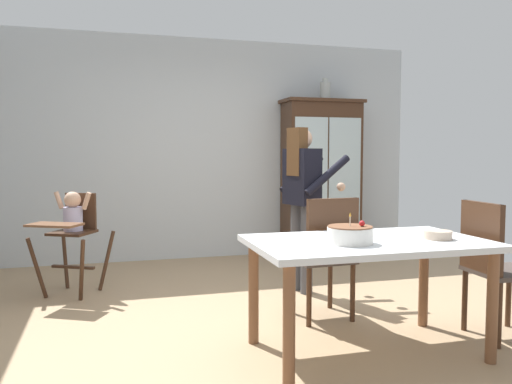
# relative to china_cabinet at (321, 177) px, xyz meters

# --- Properties ---
(ground_plane) EXTENTS (6.24, 6.24, 0.00)m
(ground_plane) POSITION_rel_china_cabinet_xyz_m (-1.39, -2.37, -0.99)
(ground_plane) COLOR tan
(wall_back) EXTENTS (5.32, 0.06, 2.70)m
(wall_back) POSITION_rel_china_cabinet_xyz_m (-1.39, 0.26, 0.36)
(wall_back) COLOR silver
(wall_back) RESTS_ON ground_plane
(china_cabinet) EXTENTS (1.02, 0.48, 1.97)m
(china_cabinet) POSITION_rel_china_cabinet_xyz_m (0.00, 0.00, 0.00)
(china_cabinet) COLOR #422819
(china_cabinet) RESTS_ON ground_plane
(ceramic_vase) EXTENTS (0.13, 0.13, 0.27)m
(ceramic_vase) POSITION_rel_china_cabinet_xyz_m (0.05, 0.00, 1.10)
(ceramic_vase) COLOR #B2B7B2
(ceramic_vase) RESTS_ON china_cabinet
(high_chair_with_toddler) EXTENTS (0.78, 0.84, 0.95)m
(high_chair_with_toddler) POSITION_rel_china_cabinet_xyz_m (-2.95, -1.12, -0.34)
(high_chair_with_toddler) COLOR #422819
(high_chair_with_toddler) RESTS_ON ground_plane
(adult_person) EXTENTS (0.59, 0.57, 1.53)m
(adult_person) POSITION_rel_china_cabinet_xyz_m (-0.89, -1.62, -0.02)
(adult_person) COLOR #47474C
(adult_person) RESTS_ON ground_plane
(dining_table) EXTENTS (1.51, 0.92, 0.74)m
(dining_table) POSITION_rel_china_cabinet_xyz_m (-1.04, -3.16, -0.35)
(dining_table) COLOR silver
(dining_table) RESTS_ON ground_plane
(birthday_cake) EXTENTS (0.28, 0.28, 0.19)m
(birthday_cake) POSITION_rel_china_cabinet_xyz_m (-1.21, -3.25, -0.20)
(birthday_cake) COLOR white
(birthday_cake) RESTS_ON dining_table
(serving_bowl) EXTENTS (0.18, 0.18, 0.05)m
(serving_bowl) POSITION_rel_china_cabinet_xyz_m (-0.59, -3.26, -0.23)
(serving_bowl) COLOR #C6AD93
(serving_bowl) RESTS_ON dining_table
(dining_chair_far_side) EXTENTS (0.46, 0.46, 0.96)m
(dining_chair_far_side) POSITION_rel_china_cabinet_xyz_m (-1.03, -2.49, -0.44)
(dining_chair_far_side) COLOR #422819
(dining_chair_far_side) RESTS_ON ground_plane
(dining_chair_right_end) EXTENTS (0.47, 0.47, 0.96)m
(dining_chair_right_end) POSITION_rel_china_cabinet_xyz_m (-0.07, -3.16, -0.44)
(dining_chair_right_end) COLOR #422819
(dining_chair_right_end) RESTS_ON ground_plane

